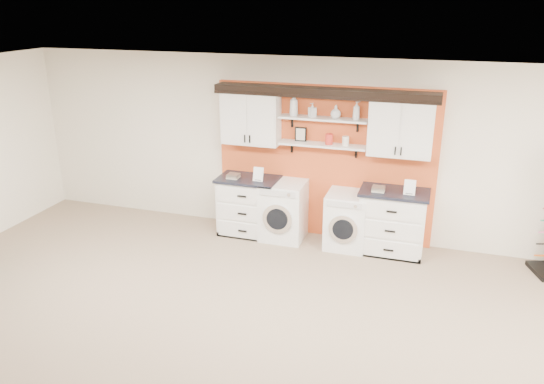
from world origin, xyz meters
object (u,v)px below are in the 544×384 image
(washer, at_px, (284,210))
(dryer, at_px, (347,220))
(base_cabinet_right, at_px, (392,222))
(base_cabinet_left, at_px, (249,206))

(washer, height_order, dryer, washer)
(washer, bearing_deg, base_cabinet_right, 0.11)
(dryer, bearing_deg, base_cabinet_left, 179.88)
(base_cabinet_right, distance_m, washer, 1.68)
(base_cabinet_left, height_order, washer, base_cabinet_left)
(base_cabinet_left, bearing_deg, dryer, -0.12)
(base_cabinet_left, distance_m, dryer, 1.59)
(base_cabinet_left, bearing_deg, base_cabinet_right, -0.00)
(base_cabinet_right, height_order, dryer, base_cabinet_right)
(washer, bearing_deg, dryer, -0.00)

